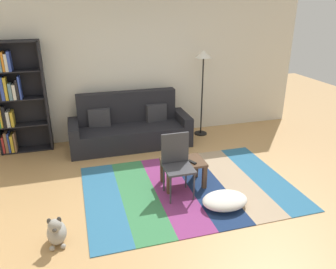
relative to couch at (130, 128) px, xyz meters
name	(u,v)px	position (x,y,z in m)	size (l,w,h in m)	color
ground_plane	(178,196)	(0.33, -2.02, -0.34)	(14.00, 14.00, 0.00)	tan
back_wall	(139,69)	(0.33, 0.53, 1.01)	(6.80, 0.10, 2.70)	silver
rug	(189,188)	(0.55, -1.87, -0.33)	(3.06, 2.16, 0.01)	teal
couch	(130,128)	(0.00, 0.00, 0.00)	(2.26, 0.80, 1.00)	black
bookshelf	(13,98)	(-2.01, 0.28, 0.69)	(0.90, 0.28, 2.00)	black
coffee_table	(183,166)	(0.49, -1.76, -0.02)	(0.63, 0.44, 0.39)	#513826
pouf	(225,200)	(0.85, -2.46, -0.23)	(0.63, 0.46, 0.18)	white
dog	(56,232)	(-1.32, -2.59, -0.18)	(0.22, 0.35, 0.40)	#9E998E
standing_lamp	(203,65)	(1.52, 0.12, 1.10)	(0.32, 0.32, 1.73)	black
tv_remote	(192,162)	(0.60, -1.83, 0.08)	(0.04, 0.15, 0.02)	black
folding_chair	(177,160)	(0.33, -1.94, 0.20)	(0.40, 0.40, 0.90)	#38383D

